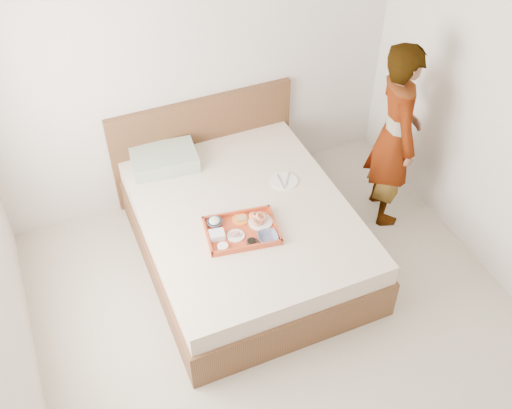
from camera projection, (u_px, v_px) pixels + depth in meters
The scene contains 17 objects.
ground at pixel (298, 350), 4.31m from camera, with size 3.50×4.00×0.01m, color beige.
ceiling at pixel (328, 8), 2.52m from camera, with size 3.50×4.00×0.01m, color white.
wall_back at pixel (196, 60), 4.75m from camera, with size 3.50×0.01×2.60m, color silver.
bed at pixel (245, 233), 4.80m from camera, with size 1.65×2.00×0.53m, color brown.
headboard at pixel (204, 144), 5.30m from camera, with size 1.65×0.06×0.95m, color brown.
pillow at pixel (164, 159), 4.96m from camera, with size 0.54×0.36×0.13m, color #9AB097.
tray at pixel (242, 230), 4.41m from camera, with size 0.53×0.39×0.05m, color #CF5A2B.
prawn_plate at pixel (260, 222), 4.49m from camera, with size 0.18×0.18×0.01m, color white.
navy_bowl_big at pixel (268, 237), 4.35m from camera, with size 0.15×0.15×0.04m, color navy.
sauce_dish at pixel (252, 242), 4.32m from camera, with size 0.08×0.08×0.03m, color black.
meat_plate at pixel (236, 236), 4.38m from camera, with size 0.13×0.13×0.01m, color white.
bread_plate at pixel (240, 219), 4.51m from camera, with size 0.13×0.13×0.01m, color orange.
salad_bowl at pixel (215, 223), 4.46m from camera, with size 0.12×0.12×0.04m, color navy.
plastic_tub at pixel (217, 235), 4.36m from camera, with size 0.11×0.09×0.05m, color silver.
cheese_round at pixel (223, 247), 4.29m from camera, with size 0.08×0.08×0.03m, color white.
dinner_plate at pixel (284, 181), 4.85m from camera, with size 0.22×0.22×0.01m, color white.
person at pixel (395, 136), 4.81m from camera, with size 0.60×0.39×1.65m, color beige.
Camera 1 is at (-1.23, -2.10, 3.73)m, focal length 41.81 mm.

